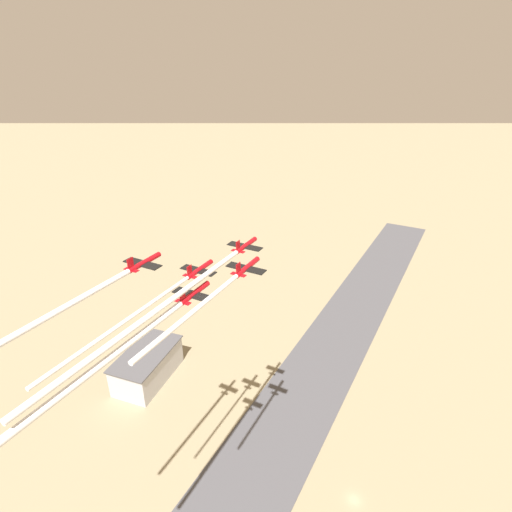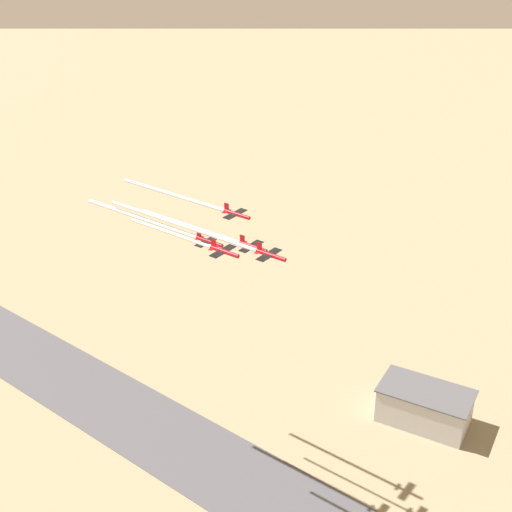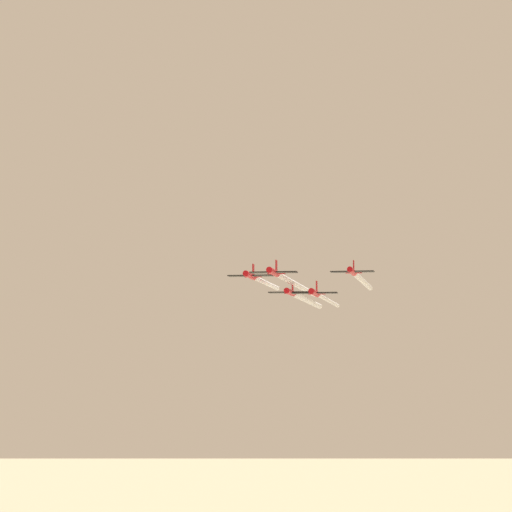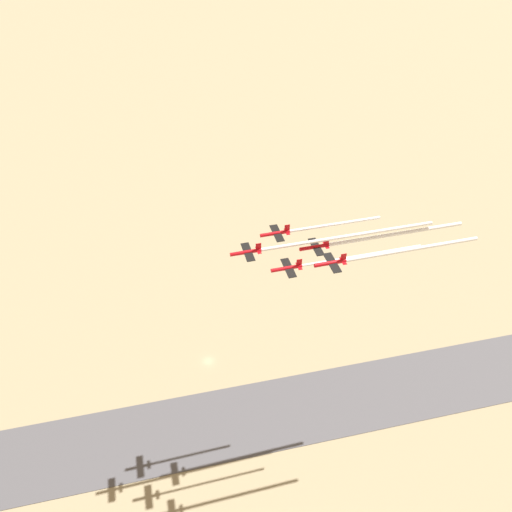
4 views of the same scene
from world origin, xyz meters
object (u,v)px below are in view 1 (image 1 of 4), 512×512
jet_2 (247,268)px  jet_4 (193,294)px  jet_0 (245,246)px  jet_3 (143,263)px  jet_1 (199,270)px  hangar (148,365)px

jet_2 → jet_4: size_ratio=1.00×
jet_0 → jet_3: bearing=-120.5°
jet_1 → jet_2: 12.82m
hangar → jet_3: size_ratio=3.51×
jet_3 → jet_2: bearing=29.5°
jet_1 → jet_4: bearing=-59.5°
jet_2 → jet_0: bearing=120.5°
jet_3 → jet_4: bearing=-0.0°
jet_1 → jet_4: jet_4 is taller
jet_2 → jet_3: 21.34m
jet_1 → jet_4: size_ratio=1.00×
jet_1 → jet_3: jet_3 is taller
jet_0 → jet_2: size_ratio=1.00×
jet_1 → jet_2: (-1.72, -12.23, 3.45)m
jet_2 → jet_4: jet_2 is taller
hangar → jet_4: size_ratio=3.51×
jet_4 → jet_3: bearing=180.0°
jet_0 → hangar: bearing=159.5°
jet_3 → jet_4: size_ratio=1.00×
jet_4 → jet_0: bearing=90.0°
hangar → jet_2: 110.28m
hangar → jet_0: jet_0 is taller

